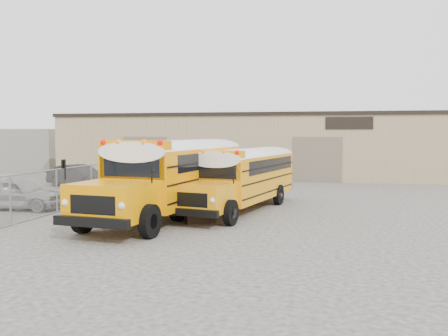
% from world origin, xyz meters
% --- Properties ---
extents(ground, '(120.00, 120.00, 0.00)m').
position_xyz_m(ground, '(0.00, 0.00, 0.00)').
color(ground, '#363431').
rests_on(ground, ground).
extents(warehouse, '(30.20, 10.20, 4.67)m').
position_xyz_m(warehouse, '(-0.00, 19.99, 2.37)').
color(warehouse, tan).
rests_on(warehouse, ground).
extents(chainlink_fence, '(0.07, 18.07, 1.81)m').
position_xyz_m(chainlink_fence, '(-6.00, 3.00, 0.90)').
color(chainlink_fence, gray).
rests_on(chainlink_fence, ground).
extents(distant_building_left, '(8.00, 6.00, 3.60)m').
position_xyz_m(distant_building_left, '(-22.00, 22.00, 1.80)').
color(distant_building_left, gray).
rests_on(distant_building_left, ground).
extents(school_bus_left, '(3.89, 10.63, 3.04)m').
position_xyz_m(school_bus_left, '(-0.40, 6.80, 1.76)').
color(school_bus_left, orange).
rests_on(school_bus_left, ground).
extents(school_bus_right, '(3.91, 9.26, 2.63)m').
position_xyz_m(school_bus_right, '(2.27, 7.93, 1.52)').
color(school_bus_right, orange).
rests_on(school_bus_right, ground).
extents(tarp_bundle, '(1.27, 1.22, 1.49)m').
position_xyz_m(tarp_bundle, '(0.24, -0.79, 0.76)').
color(tarp_bundle, black).
rests_on(tarp_bundle, ground).
extents(car_silver, '(4.09, 1.81, 1.37)m').
position_xyz_m(car_silver, '(-8.08, 0.44, 0.68)').
color(car_silver, '#ADADB2').
rests_on(car_silver, ground).
extents(car_dark, '(4.29, 2.39, 1.34)m').
position_xyz_m(car_dark, '(-10.07, 9.31, 0.67)').
color(car_dark, black).
rests_on(car_dark, ground).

